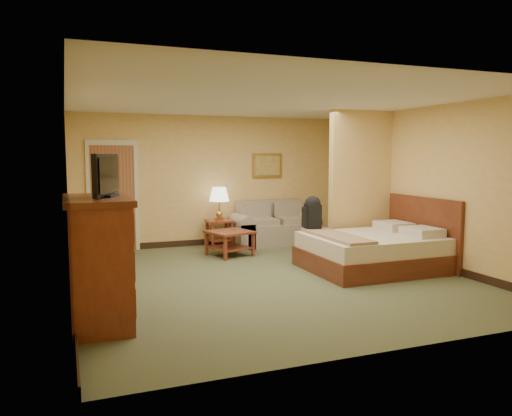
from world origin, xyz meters
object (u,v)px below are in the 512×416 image
coffee_table (230,238)px  dresser (99,260)px  loveseat (274,230)px  bed (376,250)px

coffee_table → dresser: dresser is taller
loveseat → dresser: (-3.66, -3.79, 0.40)m
dresser → bed: (4.29, 1.11, -0.38)m
bed → loveseat: bearing=103.3°
dresser → bed: 4.45m
dresser → loveseat: bearing=46.0°
loveseat → coffee_table: (-1.23, -0.81, 0.04)m
loveseat → coffee_table: loveseat is taller
coffee_table → bed: bed is taller
loveseat → bed: 2.75m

